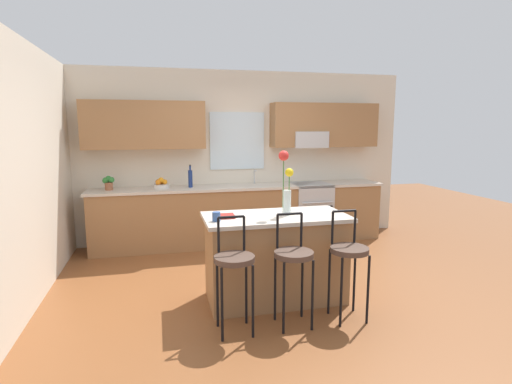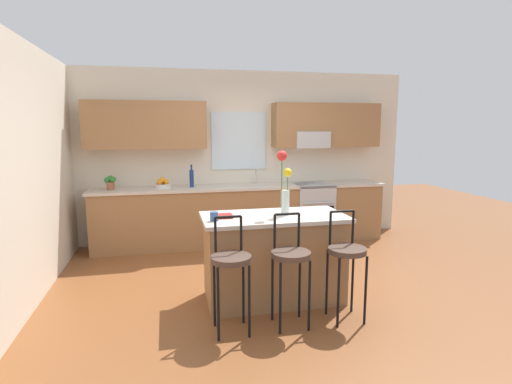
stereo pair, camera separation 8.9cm
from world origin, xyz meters
name	(u,v)px [view 2 (the right image)]	position (x,y,z in m)	size (l,w,h in m)	color
ground_plane	(269,282)	(0.00, 0.00, 0.00)	(14.00, 14.00, 0.00)	brown
wall_left	(32,172)	(-2.56, 0.30, 1.35)	(0.12, 4.60, 2.70)	beige
back_wall_assembly	(240,147)	(0.02, 1.98, 1.51)	(5.60, 0.50, 2.70)	beige
counter_run	(243,214)	(0.00, 1.70, 0.47)	(4.56, 0.64, 0.92)	#996B42
sink_faucet	(256,175)	(0.25, 1.84, 1.06)	(0.02, 0.13, 0.23)	#B7BABC
oven_range	(311,211)	(1.14, 1.68, 0.46)	(0.60, 0.64, 0.92)	#B7BABC
kitchen_island	(274,258)	(-0.08, -0.48, 0.46)	(1.49, 0.74, 0.92)	#996B42
bar_stool_near	(231,264)	(-0.63, -1.06, 0.64)	(0.36, 0.36, 1.04)	black
bar_stool_middle	(291,259)	(-0.08, -1.06, 0.64)	(0.36, 0.36, 1.04)	black
bar_stool_far	(347,255)	(0.47, -1.06, 0.64)	(0.36, 0.36, 1.04)	black
flower_vase	(285,184)	(0.03, -0.49, 1.24)	(0.16, 0.11, 0.67)	silver
mug_ceramic	(214,216)	(-0.72, -0.60, 0.97)	(0.08, 0.08, 0.09)	#33518C
cookbook	(222,216)	(-0.62, -0.47, 0.94)	(0.20, 0.15, 0.03)	maroon
fruit_bowl_oranges	(162,184)	(-1.21, 1.70, 0.98)	(0.24, 0.24, 0.16)	silver
bottle_olive_oil	(192,178)	(-0.78, 1.70, 1.06)	(0.06, 0.06, 0.34)	navy
potted_plant_small	(110,182)	(-1.95, 1.70, 1.03)	(0.17, 0.11, 0.21)	#9E5B3D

